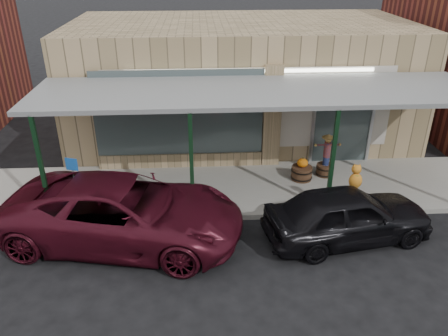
{
  "coord_description": "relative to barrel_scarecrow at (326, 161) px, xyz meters",
  "views": [
    {
      "loc": [
        -1.57,
        -7.71,
        6.48
      ],
      "look_at": [
        -0.96,
        2.6,
        1.27
      ],
      "focal_mm": 35.0,
      "sensor_mm": 36.0,
      "label": 1
    }
  ],
  "objects": [
    {
      "name": "ground",
      "position": [
        -2.28,
        -4.17,
        -0.61
      ],
      "size": [
        120.0,
        120.0,
        0.0
      ],
      "primitive_type": "plane",
      "color": "black",
      "rests_on": "ground"
    },
    {
      "name": "sidewalk",
      "position": [
        -2.28,
        -0.57,
        -0.54
      ],
      "size": [
        40.0,
        3.2,
        0.15
      ],
      "primitive_type": "cube",
      "color": "gray",
      "rests_on": "ground"
    },
    {
      "name": "storefront",
      "position": [
        -2.29,
        4.0,
        1.48
      ],
      "size": [
        12.0,
        6.25,
        4.2
      ],
      "color": "tan",
      "rests_on": "ground"
    },
    {
      "name": "awning",
      "position": [
        -2.28,
        -0.6,
        2.4
      ],
      "size": [
        12.0,
        3.0,
        3.04
      ],
      "color": "slate",
      "rests_on": "ground"
    },
    {
      "name": "block_buildings_near",
      "position": [
        -0.28,
        5.03,
        3.15
      ],
      "size": [
        61.0,
        8.0,
        8.0
      ],
      "color": "maroon",
      "rests_on": "ground"
    },
    {
      "name": "barrel_scarecrow",
      "position": [
        0.0,
        0.0,
        0.0
      ],
      "size": [
        0.8,
        0.69,
        1.37
      ],
      "rotation": [
        0.0,
        0.0,
        0.38
      ],
      "color": "#4D321E",
      "rests_on": "sidewalk"
    },
    {
      "name": "barrel_pumpkin",
      "position": [
        -0.78,
        -0.23,
        -0.2
      ],
      "size": [
        0.78,
        0.78,
        0.74
      ],
      "rotation": [
        0.0,
        0.0,
        0.31
      ],
      "color": "#4D321E",
      "rests_on": "sidewalk"
    },
    {
      "name": "handicap_sign",
      "position": [
        -7.12,
        -1.77,
        0.57
      ],
      "size": [
        0.32,
        0.12,
        1.61
      ],
      "rotation": [
        0.0,
        0.0,
        -0.31
      ],
      "color": "gray",
      "rests_on": "sidewalk"
    },
    {
      "name": "parked_sedan",
      "position": [
        -0.31,
        -3.13,
        0.09
      ],
      "size": [
        4.3,
        2.32,
        1.64
      ],
      "rotation": [
        0.0,
        0.0,
        1.74
      ],
      "color": "black",
      "rests_on": "ground"
    },
    {
      "name": "car_maroon",
      "position": [
        -5.73,
        -2.84,
        0.18
      ],
      "size": [
        6.14,
        3.7,
        1.59
      ],
      "primitive_type": "imported",
      "rotation": [
        0.0,
        0.0,
        1.38
      ],
      "color": "#450D1B",
      "rests_on": "ground"
    }
  ]
}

